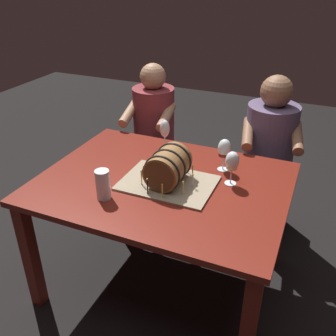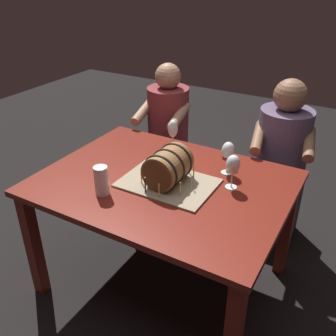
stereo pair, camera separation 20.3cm
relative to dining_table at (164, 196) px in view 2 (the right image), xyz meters
name	(u,v)px [view 2 (the right image)]	position (x,y,z in m)	size (l,w,h in m)	color
ground_plane	(164,279)	(0.00, 0.00, -0.65)	(8.00, 8.00, 0.00)	black
dining_table	(164,196)	(0.00, 0.00, 0.00)	(1.37, 1.04, 0.75)	maroon
barrel_cake	(168,169)	(0.04, -0.02, 0.19)	(0.51, 0.36, 0.21)	gray
wine_glass_white	(233,165)	(0.35, 0.12, 0.24)	(0.07, 0.07, 0.20)	white
wine_glass_empty	(173,129)	(-0.16, 0.39, 0.23)	(0.06, 0.06, 0.20)	white
wine_glass_red	(228,152)	(0.27, 0.26, 0.23)	(0.08, 0.08, 0.20)	white
beer_pint	(101,181)	(-0.21, -0.28, 0.18)	(0.07, 0.07, 0.16)	white
person_seated_left	(168,144)	(-0.45, 0.82, -0.12)	(0.39, 0.48, 1.19)	#4C1B1E
person_seated_right	(279,169)	(0.45, 0.82, -0.09)	(0.45, 0.53, 1.19)	#372D40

